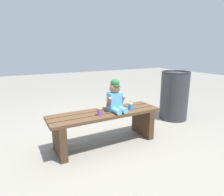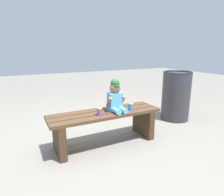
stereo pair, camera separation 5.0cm
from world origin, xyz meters
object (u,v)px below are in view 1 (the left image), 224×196
(child_figure, at_px, (115,97))
(sippy_cup_left, at_px, (100,110))
(park_bench, at_px, (105,122))
(trash_bin, at_px, (174,95))
(sippy_cup_right, at_px, (131,105))

(child_figure, xyz_separation_m, sippy_cup_left, (-0.25, -0.07, -0.12))
(park_bench, relative_size, child_figure, 3.47)
(park_bench, distance_m, trash_bin, 1.50)
(child_figure, relative_size, trash_bin, 0.49)
(sippy_cup_right, xyz_separation_m, trash_bin, (1.14, 0.36, -0.07))
(sippy_cup_left, bearing_deg, park_bench, 35.51)
(child_figure, relative_size, sippy_cup_left, 3.26)
(sippy_cup_left, xyz_separation_m, sippy_cup_right, (0.43, 0.00, 0.00))
(park_bench, distance_m, child_figure, 0.34)
(park_bench, height_order, sippy_cup_left, sippy_cup_left)
(park_bench, height_order, child_figure, child_figure)
(sippy_cup_right, relative_size, trash_bin, 0.15)
(child_figure, bearing_deg, trash_bin, 12.59)
(sippy_cup_left, relative_size, trash_bin, 0.15)
(trash_bin, bearing_deg, sippy_cup_left, -167.05)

